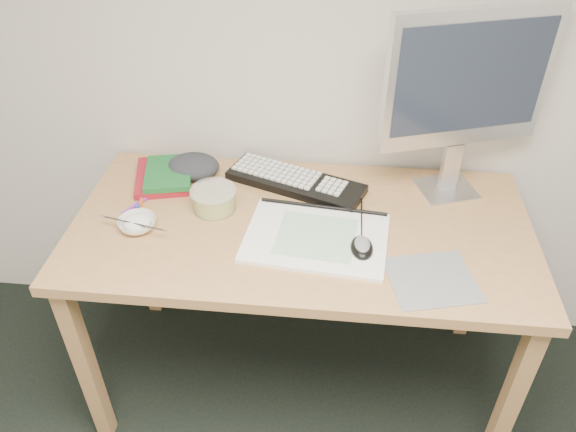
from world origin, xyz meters
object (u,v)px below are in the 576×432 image
object	(u,v)px
sketchpad	(316,238)
keyboard	(296,182)
rice_bowl	(137,224)
monitor	(468,85)
desk	(301,244)

from	to	relation	value
sketchpad	keyboard	size ratio (longest dim) A/B	0.90
keyboard	rice_bowl	xyz separation A→B (m)	(-0.45, -0.28, 0.00)
monitor	rice_bowl	world-z (taller)	monitor
keyboard	rice_bowl	world-z (taller)	rice_bowl
desk	monitor	world-z (taller)	monitor
keyboard	monitor	distance (m)	0.61
desk	keyboard	size ratio (longest dim) A/B	3.05
desk	keyboard	xyz separation A→B (m)	(-0.04, 0.20, 0.10)
desk	monitor	bearing A→B (deg)	26.32
desk	monitor	distance (m)	0.69
desk	rice_bowl	xyz separation A→B (m)	(-0.49, -0.08, 0.10)
desk	rice_bowl	size ratio (longest dim) A/B	12.37
sketchpad	rice_bowl	world-z (taller)	rice_bowl
desk	sketchpad	distance (m)	0.12
sketchpad	monitor	xyz separation A→B (m)	(0.41, 0.30, 0.37)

